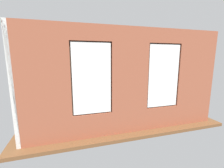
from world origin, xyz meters
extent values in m
cube|color=brown|center=(0.00, 0.00, -0.05)|extent=(6.59, 5.44, 0.10)
cube|color=#9E5138|center=(-2.31, 2.34, 1.53)|extent=(1.36, 0.16, 3.05)
cube|color=#9E5138|center=(0.00, 2.34, 1.53)|extent=(1.10, 0.16, 3.05)
cube|color=#9E5138|center=(2.31, 2.34, 1.53)|extent=(1.36, 0.16, 3.05)
cube|color=#9E5138|center=(-1.09, 2.34, 0.34)|extent=(1.08, 0.16, 0.69)
cube|color=#9E5138|center=(-1.09, 2.34, 2.84)|extent=(1.08, 0.16, 0.42)
cube|color=white|center=(-1.09, 2.38, 1.66)|extent=(1.02, 0.03, 1.89)
cube|color=#38281E|center=(-1.09, 2.32, 1.66)|extent=(1.08, 0.04, 1.95)
cube|color=#9E5138|center=(1.09, 2.34, 0.34)|extent=(1.08, 0.16, 0.69)
cube|color=#9E5138|center=(1.09, 2.34, 2.84)|extent=(1.08, 0.16, 0.42)
cube|color=white|center=(1.09, 2.38, 1.66)|extent=(1.02, 0.03, 1.89)
cube|color=#38281E|center=(1.09, 2.32, 1.66)|extent=(1.08, 0.04, 1.95)
cube|color=tan|center=(0.00, 2.24, 0.66)|extent=(3.46, 0.24, 0.06)
cube|color=black|center=(0.00, 2.25, 2.05)|extent=(0.39, 0.03, 0.55)
cube|color=#389360|center=(0.00, 2.24, 2.05)|extent=(0.33, 0.01, 0.49)
cube|color=silver|center=(2.95, 0.20, 1.53)|extent=(0.10, 4.44, 3.05)
cube|color=black|center=(-0.09, 1.64, 0.21)|extent=(1.85, 0.85, 0.42)
cube|color=black|center=(-0.09, 1.97, 0.61)|extent=(1.85, 0.24, 0.38)
cube|color=black|center=(-0.90, 1.64, 0.52)|extent=(0.22, 0.85, 0.24)
cube|color=black|center=(0.73, 1.64, 0.52)|extent=(0.22, 0.85, 0.24)
cube|color=black|center=(-0.44, 1.60, 0.48)|extent=(0.65, 0.65, 0.12)
cube|color=black|center=(0.27, 1.60, 0.48)|extent=(0.65, 0.65, 0.12)
cube|color=black|center=(-2.25, 0.25, 0.21)|extent=(0.99, 1.80, 0.42)
cube|color=black|center=(-2.57, 0.27, 0.61)|extent=(0.38, 1.75, 0.38)
cube|color=black|center=(-2.31, -0.51, 0.52)|extent=(0.86, 0.29, 0.24)
cube|color=black|center=(-2.19, 1.00, 0.52)|extent=(0.86, 0.29, 0.24)
cube|color=black|center=(-2.23, -0.08, 0.48)|extent=(0.69, 0.64, 0.12)
cube|color=black|center=(-2.18, 0.56, 0.48)|extent=(0.69, 0.64, 0.12)
cube|color=tan|center=(-0.13, 0.06, 0.39)|extent=(1.55, 0.88, 0.04)
cube|color=tan|center=(-0.84, -0.32, 0.18)|extent=(0.07, 0.07, 0.37)
cube|color=tan|center=(0.59, -0.32, 0.18)|extent=(0.07, 0.07, 0.37)
cube|color=tan|center=(-0.84, 0.44, 0.18)|extent=(0.07, 0.07, 0.37)
cube|color=tan|center=(0.59, 0.44, 0.18)|extent=(0.07, 0.07, 0.37)
cylinder|color=#B23D38|center=(-0.13, 0.06, 0.46)|extent=(0.09, 0.09, 0.11)
cylinder|color=#B7333D|center=(-0.24, 0.20, 0.46)|extent=(0.08, 0.08, 0.11)
cylinder|color=#47423D|center=(0.07, -0.05, 0.44)|extent=(0.09, 0.09, 0.07)
sphere|color=#286B2D|center=(0.07, -0.05, 0.53)|extent=(0.11, 0.11, 0.11)
cube|color=#B2B2B7|center=(-0.55, -0.09, 0.42)|extent=(0.08, 0.18, 0.02)
cube|color=black|center=(0.34, 0.20, 0.42)|extent=(0.07, 0.18, 0.02)
cube|color=black|center=(2.65, 0.11, 0.27)|extent=(0.97, 0.42, 0.53)
cube|color=black|center=(2.65, 0.11, 0.56)|extent=(0.55, 0.20, 0.05)
cube|color=black|center=(2.65, 0.11, 0.61)|extent=(0.06, 0.04, 0.06)
cube|color=black|center=(2.65, 0.11, 1.01)|extent=(1.25, 0.04, 0.73)
cube|color=black|center=(2.65, 0.09, 1.01)|extent=(1.20, 0.01, 0.68)
cylinder|color=olive|center=(0.64, -1.33, 0.14)|extent=(0.50, 0.50, 0.28)
ellipsoid|color=silver|center=(0.64, -1.33, 0.48)|extent=(1.12, 1.12, 0.45)
ellipsoid|color=navy|center=(0.73, -1.33, 0.59)|extent=(0.44, 0.44, 0.18)
cylinder|color=gray|center=(1.47, 1.79, 0.18)|extent=(0.37, 0.37, 0.35)
cylinder|color=brown|center=(1.47, 1.79, 0.50)|extent=(0.07, 0.07, 0.30)
cone|color=#1E5B28|center=(1.64, 1.78, 0.89)|extent=(0.46, 0.16, 0.56)
cone|color=#1E5B28|center=(1.52, 1.98, 0.87)|extent=(0.26, 0.51, 0.53)
cone|color=#1E5B28|center=(1.28, 1.93, 0.83)|extent=(0.52, 0.43, 0.47)
cone|color=#1E5B28|center=(1.35, 1.66, 0.88)|extent=(0.42, 0.43, 0.55)
cone|color=#1E5B28|center=(1.49, 1.61, 0.88)|extent=(0.19, 0.49, 0.54)
cylinder|color=gray|center=(-2.45, -1.72, 0.13)|extent=(0.26, 0.26, 0.27)
cylinder|color=brown|center=(-2.45, -1.72, 0.40)|extent=(0.05, 0.05, 0.27)
cone|color=#3D8E42|center=(-2.26, -1.75, 0.68)|extent=(0.50, 0.23, 0.42)
cone|color=#3D8E42|center=(-2.45, -1.54, 0.70)|extent=(0.18, 0.47, 0.44)
cone|color=#3D8E42|center=(-2.59, -1.72, 0.73)|extent=(0.42, 0.16, 0.48)
cone|color=#3D8E42|center=(-2.44, -1.90, 0.69)|extent=(0.18, 0.47, 0.44)
cylinder|color=#47423D|center=(-0.63, -1.17, 0.10)|extent=(0.20, 0.20, 0.20)
cylinder|color=brown|center=(-0.63, -1.17, 0.25)|extent=(0.03, 0.03, 0.10)
ellipsoid|color=#1E5B28|center=(-0.63, -1.17, 0.43)|extent=(0.40, 0.40, 0.26)
cylinder|color=#47423D|center=(-1.90, -1.07, 0.10)|extent=(0.16, 0.16, 0.20)
cylinder|color=brown|center=(-1.90, -1.07, 0.29)|extent=(0.02, 0.02, 0.18)
ellipsoid|color=#3D8E42|center=(-1.90, -1.07, 0.53)|extent=(0.39, 0.39, 0.31)
camera|label=1|loc=(1.68, 6.27, 2.22)|focal=24.00mm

